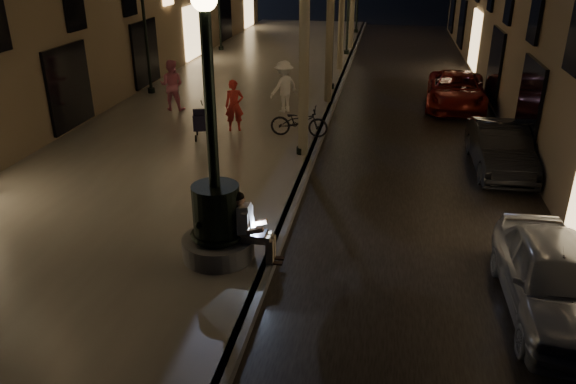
% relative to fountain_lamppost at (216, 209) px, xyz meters
% --- Properties ---
extents(ground, '(120.00, 120.00, 0.00)m').
position_rel_fountain_lamppost_xyz_m(ground, '(1.00, 13.00, -1.21)').
color(ground, black).
rests_on(ground, ground).
extents(cobble_lane, '(6.00, 45.00, 0.02)m').
position_rel_fountain_lamppost_xyz_m(cobble_lane, '(4.00, 13.00, -1.20)').
color(cobble_lane, black).
rests_on(cobble_lane, ground).
extents(promenade, '(8.00, 45.00, 0.20)m').
position_rel_fountain_lamppost_xyz_m(promenade, '(-3.00, 13.00, -1.11)').
color(promenade, slate).
rests_on(promenade, ground).
extents(curb_strip, '(0.25, 45.00, 0.20)m').
position_rel_fountain_lamppost_xyz_m(curb_strip, '(1.00, 13.00, -1.11)').
color(curb_strip, '#59595B').
rests_on(curb_strip, ground).
extents(fountain_lamppost, '(1.40, 1.40, 5.21)m').
position_rel_fountain_lamppost_xyz_m(fountain_lamppost, '(0.00, 0.00, 0.00)').
color(fountain_lamppost, '#59595B').
rests_on(fountain_lamppost, promenade).
extents(seated_man_laptop, '(1.04, 0.35, 1.41)m').
position_rel_fountain_lamppost_xyz_m(seated_man_laptop, '(0.61, 0.00, -0.27)').
color(seated_man_laptop, tan).
rests_on(seated_man_laptop, promenade).
extents(lamp_curb_a, '(0.36, 0.36, 4.81)m').
position_rel_fountain_lamppost_xyz_m(lamp_curb_a, '(0.70, 6.00, 2.02)').
color(lamp_curb_a, black).
rests_on(lamp_curb_a, promenade).
extents(lamp_curb_b, '(0.36, 0.36, 4.81)m').
position_rel_fountain_lamppost_xyz_m(lamp_curb_b, '(0.70, 14.00, 2.02)').
color(lamp_curb_b, black).
rests_on(lamp_curb_b, promenade).
extents(lamp_left_b, '(0.36, 0.36, 4.81)m').
position_rel_fountain_lamppost_xyz_m(lamp_left_b, '(-6.40, 12.00, 2.02)').
color(lamp_left_b, black).
rests_on(lamp_left_b, promenade).
extents(stroller, '(0.67, 1.16, 1.17)m').
position_rel_fountain_lamppost_xyz_m(stroller, '(-2.54, 6.82, -0.43)').
color(stroller, black).
rests_on(stroller, promenade).
extents(car_front, '(1.61, 3.92, 1.33)m').
position_rel_fountain_lamppost_xyz_m(car_front, '(6.01, -0.50, -0.55)').
color(car_front, '#9A9CA1').
rests_on(car_front, ground).
extents(car_second, '(1.45, 3.92, 1.28)m').
position_rel_fountain_lamppost_xyz_m(car_second, '(6.20, 6.20, -0.57)').
color(car_second, black).
rests_on(car_second, ground).
extents(car_third, '(2.46, 4.77, 1.29)m').
position_rel_fountain_lamppost_xyz_m(car_third, '(5.62, 12.70, -0.57)').
color(car_third, maroon).
rests_on(car_third, ground).
extents(pedestrian_red, '(0.69, 0.56, 1.64)m').
position_rel_fountain_lamppost_xyz_m(pedestrian_red, '(-1.76, 7.81, -0.19)').
color(pedestrian_red, red).
rests_on(pedestrian_red, promenade).
extents(pedestrian_pink, '(0.90, 0.71, 1.81)m').
position_rel_fountain_lamppost_xyz_m(pedestrian_pink, '(-4.62, 9.79, -0.11)').
color(pedestrian_pink, pink).
rests_on(pedestrian_pink, promenade).
extents(pedestrian_white, '(1.26, 1.35, 1.83)m').
position_rel_fountain_lamppost_xyz_m(pedestrian_white, '(-0.60, 10.24, -0.10)').
color(pedestrian_white, white).
rests_on(pedestrian_white, promenade).
extents(bicycle, '(1.82, 0.64, 0.95)m').
position_rel_fountain_lamppost_xyz_m(bicycle, '(0.38, 7.58, -0.53)').
color(bicycle, black).
rests_on(bicycle, promenade).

